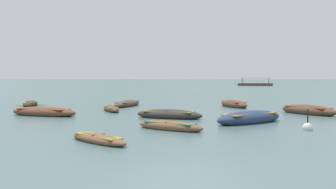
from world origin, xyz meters
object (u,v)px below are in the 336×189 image
rowboat_0 (30,104)px  rowboat_11 (250,118)px  rowboat_3 (169,115)px  rowboat_6 (127,104)px  rowboat_4 (234,104)px  rowboat_12 (98,139)px  rowboat_1 (111,109)px  rowboat_2 (170,126)px  rowboat_9 (44,112)px  rowboat_8 (308,110)px  mooring_buoy (308,128)px  ferry_0 (255,84)px

rowboat_0 → rowboat_11: (15.03, -11.47, 0.06)m
rowboat_3 → rowboat_6: size_ratio=0.86×
rowboat_4 → rowboat_12: rowboat_4 is taller
rowboat_1 → rowboat_4: 9.65m
rowboat_1 → rowboat_6: 4.75m
rowboat_2 → rowboat_9: (-7.46, 6.22, 0.05)m
rowboat_0 → rowboat_4: 16.00m
rowboat_2 → rowboat_3: 4.80m
rowboat_6 → rowboat_8: size_ratio=1.10×
rowboat_12 → rowboat_8: bearing=44.2°
rowboat_2 → mooring_buoy: 5.89m
rowboat_1 → rowboat_9: (-3.50, -3.18, 0.06)m
rowboat_0 → rowboat_4: (15.98, -0.85, 0.04)m
rowboat_2 → rowboat_0: bearing=128.2°
rowboat_0 → rowboat_4: size_ratio=0.84×
rowboat_11 → ferry_0: 100.12m
rowboat_2 → mooring_buoy: (5.89, -0.02, -0.05)m
ferry_0 → rowboat_11: bearing=-102.6°
rowboat_0 → rowboat_8: rowboat_8 is taller
rowboat_1 → rowboat_2: rowboat_2 is taller
rowboat_1 → rowboat_4: (8.86, 3.82, 0.06)m
rowboat_6 → ferry_0: ferry_0 is taller
rowboat_8 → ferry_0: size_ratio=0.40×
rowboat_11 → rowboat_8: bearing=46.2°
ferry_0 → mooring_buoy: size_ratio=10.52×
rowboat_0 → rowboat_8: 20.71m
rowboat_2 → rowboat_3: size_ratio=0.79×
rowboat_8 → rowboat_1: bearing=170.8°
rowboat_8 → rowboat_12: bearing=-135.8°
mooring_buoy → rowboat_11: bearing=126.4°
rowboat_1 → rowboat_6: (0.57, 4.71, 0.04)m
rowboat_12 → ferry_0: ferry_0 is taller
rowboat_0 → rowboat_8: bearing=-18.9°
rowboat_3 → mooring_buoy: mooring_buoy is taller
rowboat_9 → rowboat_11: 11.97m
rowboat_8 → mooring_buoy: (-2.63, -7.39, -0.12)m
rowboat_2 → rowboat_12: size_ratio=1.19×
rowboat_4 → rowboat_8: rowboat_8 is taller
rowboat_4 → rowboat_9: size_ratio=0.86×
rowboat_2 → rowboat_4: (4.90, 13.22, 0.05)m
rowboat_1 → rowboat_9: 4.73m
rowboat_1 → mooring_buoy: 13.62m
rowboat_9 → rowboat_12: rowboat_9 is taller
rowboat_8 → rowboat_4: bearing=121.7°
rowboat_0 → rowboat_3: bearing=-40.1°
rowboat_0 → ferry_0: bearing=66.9°
rowboat_4 → ferry_0: (20.82, 87.11, 0.24)m
rowboat_3 → ferry_0: ferry_0 is taller
rowboat_1 → rowboat_3: (3.91, -4.61, 0.05)m
rowboat_0 → rowboat_2: (11.08, -14.07, -0.02)m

